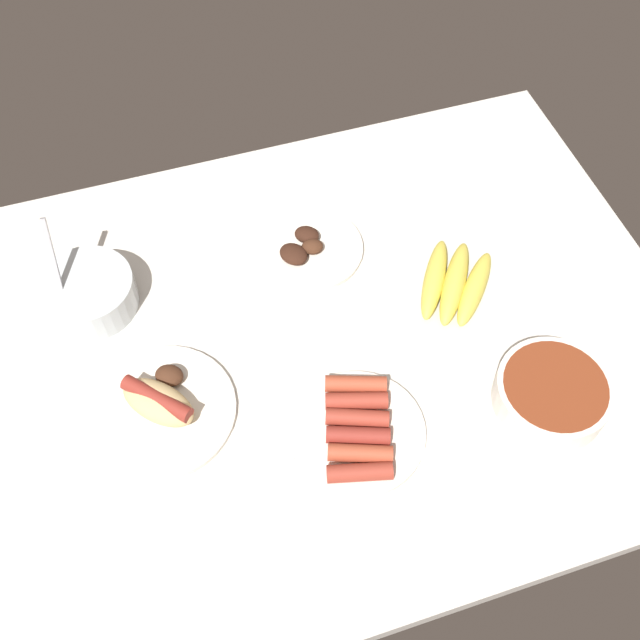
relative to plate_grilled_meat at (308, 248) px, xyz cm
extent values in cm
cube|color=silver|center=(4.48, 18.05, -2.41)|extent=(120.00, 90.00, 3.00)
cylinder|color=white|center=(-0.37, -0.09, -0.41)|extent=(18.51, 18.51, 1.00)
ellipsoid|color=#381E14|center=(-0.38, -1.91, 1.25)|extent=(5.58, 5.42, 2.31)
ellipsoid|color=#472819|center=(-0.49, 0.91, 1.25)|extent=(4.24, 3.65, 2.31)
ellipsoid|color=#381E14|center=(3.07, 1.52, 1.26)|extent=(6.22, 6.55, 2.33)
cylinder|color=silver|center=(37.42, -0.16, 2.08)|extent=(15.38, 15.38, 5.97)
cylinder|color=beige|center=(37.42, -0.16, 3.27)|extent=(13.53, 13.53, 2.69)
cube|color=#B7B7BC|center=(40.89, -2.08, 8.07)|extent=(1.93, 9.14, 14.02)
ellipsoid|color=#E5D14C|center=(-23.53, 17.31, 0.76)|extent=(13.11, 14.49, 3.33)
ellipsoid|color=#E5D14C|center=(-20.71, 15.42, 1.00)|extent=(12.90, 16.59, 3.82)
ellipsoid|color=#E5D14C|center=(-17.88, 13.52, 0.91)|extent=(11.80, 16.08, 3.63)
cylinder|color=white|center=(30.41, 23.17, -0.41)|extent=(22.66, 22.66, 1.00)
ellipsoid|color=#DBB77A|center=(30.41, 23.17, 2.29)|extent=(12.66, 13.00, 4.40)
cylinder|color=maroon|center=(30.41, 23.17, 3.50)|extent=(9.60, 10.11, 2.40)
ellipsoid|color=#472819|center=(27.98, 18.69, 1.49)|extent=(5.63, 5.35, 2.80)
cylinder|color=white|center=(3.42, 35.53, -0.41)|extent=(20.39, 20.39, 1.00)
cylinder|color=#AD472D|center=(1.34, 28.72, 1.39)|extent=(9.65, 5.49, 2.59)
cylinder|color=#9E3828|center=(2.17, 31.45, 1.39)|extent=(9.67, 5.20, 2.59)
cylinder|color=#9E3828|center=(3.00, 34.17, 1.39)|extent=(9.62, 5.79, 2.59)
cylinder|color=maroon|center=(3.84, 36.89, 1.39)|extent=(9.64, 5.64, 2.59)
cylinder|color=#AD472D|center=(4.67, 39.61, 1.39)|extent=(9.64, 5.67, 2.59)
cylinder|color=#9E3828|center=(5.51, 42.33, 1.39)|extent=(9.67, 4.79, 2.59)
cylinder|color=white|center=(-26.02, 39.42, 1.67)|extent=(17.22, 17.22, 5.15)
cylinder|color=maroon|center=(-26.02, 39.42, 3.85)|extent=(15.50, 15.50, 1.00)
camera|label=1|loc=(23.78, 80.97, 102.63)|focal=42.86mm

